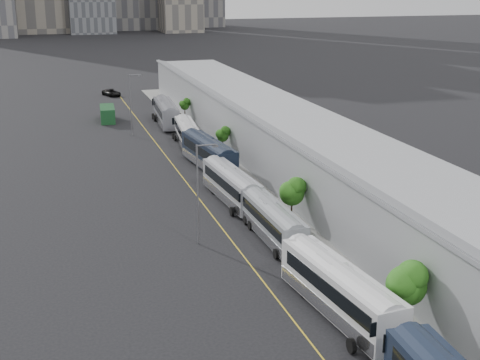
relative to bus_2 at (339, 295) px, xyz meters
name	(u,v)px	position (x,y,z in m)	size (l,w,h in m)	color
sidewalk	(314,212)	(7.10, 21.27, -1.60)	(10.00, 170.00, 0.12)	gray
lane_line	(218,223)	(-3.40, 21.27, -1.65)	(0.12, 160.00, 0.02)	gold
depot	(350,177)	(11.09, 21.27, 1.85)	(12.45, 160.40, 7.20)	gray
bus_2	(339,295)	(0.00, 0.00, 0.00)	(4.00, 13.68, 3.94)	white
bus_3	(273,225)	(0.34, 15.37, -0.18)	(2.71, 12.10, 3.53)	gray
bus_4	(231,188)	(-0.20, 27.29, -0.11)	(3.33, 12.77, 3.69)	#9D9FA6
bus_5	(209,156)	(0.66, 40.73, 0.02)	(4.15, 13.88, 4.00)	black
bus_6	(187,135)	(0.82, 54.26, -0.19)	(3.59, 12.15, 3.50)	white
bus_7	(166,115)	(0.58, 69.27, 0.02)	(3.65, 13.82, 4.00)	slate
tree_1	(407,280)	(3.49, -3.08, 2.09)	(2.82, 2.82, 5.18)	black
tree_2	(292,190)	(3.65, 19.00, 1.86)	(2.51, 2.51, 4.79)	black
tree_3	(223,134)	(4.08, 46.34, 1.46)	(1.65, 1.65, 3.98)	black
tree_4	(185,105)	(4.15, 70.99, 1.27)	(1.51, 1.51, 3.73)	black
street_lamp_near	(199,188)	(-6.37, 16.27, 3.76)	(2.04, 0.22, 9.44)	#59595E
street_lamp_far	(131,101)	(-5.95, 62.82, 3.81)	(2.04, 0.22, 9.55)	#59595E
shipping_container	(108,114)	(-8.52, 75.22, -0.42)	(2.37, 6.89, 2.49)	#123C1C
suv	(112,93)	(-4.96, 101.05, -0.95)	(2.37, 5.14, 1.43)	black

